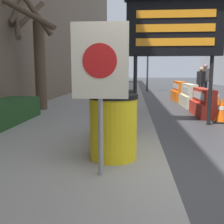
{
  "coord_description": "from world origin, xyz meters",
  "views": [
    {
      "loc": [
        -0.5,
        -3.16,
        1.42
      ],
      "look_at": [
        -1.15,
        4.73,
        0.2
      ],
      "focal_mm": 42.0,
      "sensor_mm": 36.0,
      "label": 1
    }
  ],
  "objects_px": {
    "barrel_drum_middle": "(113,116)",
    "jersey_barrier_red_striped": "(203,104)",
    "jersey_barrier_orange_far": "(179,92)",
    "jersey_barrier_cream": "(189,97)",
    "message_board": "(174,28)",
    "traffic_cone_near": "(217,98)",
    "pedestrian_passerby": "(201,80)",
    "pedestrian_worker": "(205,78)",
    "traffic_cone_mid": "(221,110)",
    "warning_sign": "(100,71)",
    "barrel_drum_foreground": "(113,126)",
    "traffic_light_near_curb": "(148,53)"
  },
  "relations": [
    {
      "from": "barrel_drum_middle",
      "to": "jersey_barrier_red_striped",
      "type": "height_order",
      "value": "barrel_drum_middle"
    },
    {
      "from": "jersey_barrier_orange_far",
      "to": "jersey_barrier_cream",
      "type": "bearing_deg",
      "value": -90.0
    },
    {
      "from": "message_board",
      "to": "jersey_barrier_orange_far",
      "type": "bearing_deg",
      "value": 78.59
    },
    {
      "from": "jersey_barrier_orange_far",
      "to": "traffic_cone_near",
      "type": "height_order",
      "value": "jersey_barrier_orange_far"
    },
    {
      "from": "jersey_barrier_cream",
      "to": "pedestrian_passerby",
      "type": "relative_size",
      "value": 1.11
    },
    {
      "from": "traffic_cone_near",
      "to": "pedestrian_passerby",
      "type": "xyz_separation_m",
      "value": [
        -0.01,
        2.7,
        0.61
      ]
    },
    {
      "from": "message_board",
      "to": "pedestrian_worker",
      "type": "distance_m",
      "value": 7.69
    },
    {
      "from": "traffic_cone_mid",
      "to": "jersey_barrier_orange_far",
      "type": "bearing_deg",
      "value": 91.92
    },
    {
      "from": "traffic_cone_near",
      "to": "traffic_cone_mid",
      "type": "height_order",
      "value": "traffic_cone_near"
    },
    {
      "from": "barrel_drum_middle",
      "to": "pedestrian_worker",
      "type": "height_order",
      "value": "pedestrian_worker"
    },
    {
      "from": "pedestrian_passerby",
      "to": "jersey_barrier_orange_far",
      "type": "bearing_deg",
      "value": 153.36
    },
    {
      "from": "warning_sign",
      "to": "jersey_barrier_cream",
      "type": "bearing_deg",
      "value": 71.24
    },
    {
      "from": "traffic_cone_mid",
      "to": "barrel_drum_foreground",
      "type": "bearing_deg",
      "value": -126.67
    },
    {
      "from": "barrel_drum_foreground",
      "to": "barrel_drum_middle",
      "type": "xyz_separation_m",
      "value": [
        -0.07,
        0.88,
        0.0
      ]
    },
    {
      "from": "jersey_barrier_red_striped",
      "to": "message_board",
      "type": "bearing_deg",
      "value": -129.43
    },
    {
      "from": "barrel_drum_foreground",
      "to": "warning_sign",
      "type": "relative_size",
      "value": 0.52
    },
    {
      "from": "traffic_light_near_curb",
      "to": "pedestrian_worker",
      "type": "distance_m",
      "value": 5.99
    },
    {
      "from": "barrel_drum_foreground",
      "to": "jersey_barrier_red_striped",
      "type": "relative_size",
      "value": 0.55
    },
    {
      "from": "traffic_cone_mid",
      "to": "pedestrian_worker",
      "type": "bearing_deg",
      "value": 79.41
    },
    {
      "from": "jersey_barrier_cream",
      "to": "message_board",
      "type": "bearing_deg",
      "value": -107.95
    },
    {
      "from": "jersey_barrier_cream",
      "to": "pedestrian_passerby",
      "type": "distance_m",
      "value": 3.09
    },
    {
      "from": "traffic_cone_mid",
      "to": "traffic_light_near_curb",
      "type": "distance_m",
      "value": 12.11
    },
    {
      "from": "barrel_drum_foreground",
      "to": "traffic_cone_near",
      "type": "distance_m",
      "value": 8.17
    },
    {
      "from": "traffic_light_near_curb",
      "to": "pedestrian_passerby",
      "type": "distance_m",
      "value": 6.28
    },
    {
      "from": "jersey_barrier_red_striped",
      "to": "jersey_barrier_orange_far",
      "type": "relative_size",
      "value": 0.92
    },
    {
      "from": "message_board",
      "to": "jersey_barrier_orange_far",
      "type": "height_order",
      "value": "message_board"
    },
    {
      "from": "jersey_barrier_orange_far",
      "to": "pedestrian_worker",
      "type": "bearing_deg",
      "value": 33.48
    },
    {
      "from": "pedestrian_worker",
      "to": "pedestrian_passerby",
      "type": "distance_m",
      "value": 0.55
    },
    {
      "from": "traffic_cone_mid",
      "to": "pedestrian_passerby",
      "type": "xyz_separation_m",
      "value": [
        0.96,
        6.26,
        0.63
      ]
    },
    {
      "from": "warning_sign",
      "to": "jersey_barrier_red_striped",
      "type": "xyz_separation_m",
      "value": [
        2.67,
        5.55,
        -1.04
      ]
    },
    {
      "from": "barrel_drum_middle",
      "to": "warning_sign",
      "type": "xyz_separation_m",
      "value": [
        -0.03,
        -1.57,
        0.81
      ]
    },
    {
      "from": "barrel_drum_middle",
      "to": "jersey_barrier_orange_far",
      "type": "height_order",
      "value": "barrel_drum_middle"
    },
    {
      "from": "barrel_drum_middle",
      "to": "traffic_cone_near",
      "type": "xyz_separation_m",
      "value": [
        3.79,
        6.38,
        -0.25
      ]
    },
    {
      "from": "warning_sign",
      "to": "jersey_barrier_orange_far",
      "type": "xyz_separation_m",
      "value": [
        2.67,
        10.15,
        -1.01
      ]
    },
    {
      "from": "jersey_barrier_cream",
      "to": "traffic_light_near_curb",
      "type": "relative_size",
      "value": 0.49
    },
    {
      "from": "barrel_drum_middle",
      "to": "pedestrian_passerby",
      "type": "height_order",
      "value": "pedestrian_passerby"
    },
    {
      "from": "jersey_barrier_orange_far",
      "to": "traffic_light_near_curb",
      "type": "height_order",
      "value": "traffic_light_near_curb"
    },
    {
      "from": "traffic_cone_near",
      "to": "pedestrian_passerby",
      "type": "bearing_deg",
      "value": 90.18
    },
    {
      "from": "barrel_drum_foreground",
      "to": "jersey_barrier_red_striped",
      "type": "height_order",
      "value": "barrel_drum_foreground"
    },
    {
      "from": "warning_sign",
      "to": "traffic_light_near_curb",
      "type": "xyz_separation_m",
      "value": [
        1.39,
        16.18,
        1.29
      ]
    },
    {
      "from": "jersey_barrier_cream",
      "to": "pedestrian_worker",
      "type": "relative_size",
      "value": 1.01
    },
    {
      "from": "pedestrian_passerby",
      "to": "message_board",
      "type": "bearing_deg",
      "value": -160.28
    },
    {
      "from": "traffic_light_near_curb",
      "to": "pedestrian_worker",
      "type": "relative_size",
      "value": 2.05
    },
    {
      "from": "jersey_barrier_cream",
      "to": "jersey_barrier_orange_far",
      "type": "xyz_separation_m",
      "value": [
        -0.0,
        2.3,
        0.01
      ]
    },
    {
      "from": "jersey_barrier_red_striped",
      "to": "traffic_light_near_curb",
      "type": "relative_size",
      "value": 0.47
    },
    {
      "from": "warning_sign",
      "to": "jersey_barrier_orange_far",
      "type": "height_order",
      "value": "warning_sign"
    },
    {
      "from": "barrel_drum_middle",
      "to": "pedestrian_worker",
      "type": "xyz_separation_m",
      "value": [
        4.08,
        9.54,
        0.45
      ]
    },
    {
      "from": "jersey_barrier_orange_far",
      "to": "traffic_light_near_curb",
      "type": "bearing_deg",
      "value": 101.98
    },
    {
      "from": "barrel_drum_foreground",
      "to": "jersey_barrier_orange_far",
      "type": "relative_size",
      "value": 0.51
    },
    {
      "from": "barrel_drum_foreground",
      "to": "message_board",
      "type": "relative_size",
      "value": 0.29
    }
  ]
}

